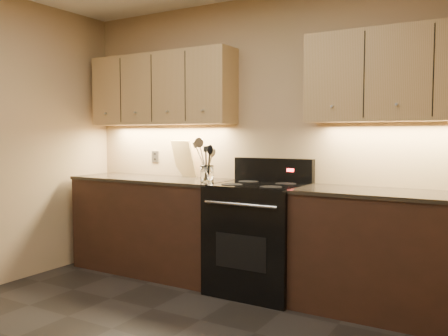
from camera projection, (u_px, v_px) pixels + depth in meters
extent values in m
cube|color=tan|center=(267.00, 140.00, 4.32)|extent=(4.00, 0.04, 2.60)
cube|color=black|center=(153.00, 226.00, 4.68)|extent=(1.60, 0.60, 0.90)
cube|color=#342D21|center=(152.00, 179.00, 4.65)|extent=(1.62, 0.62, 0.03)
cube|color=black|center=(393.00, 256.00, 3.52)|extent=(1.44, 0.60, 0.90)
cube|color=#342D21|center=(394.00, 194.00, 3.48)|extent=(1.46, 0.62, 0.03)
cube|color=black|center=(259.00, 239.00, 4.06)|extent=(0.76, 0.65, 0.92)
cube|color=black|center=(259.00, 185.00, 4.02)|extent=(0.70, 0.60, 0.01)
cube|color=black|center=(273.00, 170.00, 4.26)|extent=(0.76, 0.07, 0.22)
cube|color=red|center=(290.00, 170.00, 4.14)|extent=(0.06, 0.00, 0.03)
cylinder|color=silver|center=(240.00, 204.00, 3.74)|extent=(0.65, 0.02, 0.02)
cube|color=black|center=(240.00, 252.00, 3.78)|extent=(0.46, 0.00, 0.28)
cylinder|color=black|center=(232.00, 184.00, 3.99)|extent=(0.18, 0.18, 0.00)
cylinder|color=black|center=(271.00, 187.00, 3.80)|extent=(0.18, 0.18, 0.00)
cylinder|color=black|center=(248.00, 181.00, 4.24)|extent=(0.18, 0.18, 0.00)
cylinder|color=black|center=(286.00, 184.00, 4.06)|extent=(0.18, 0.18, 0.00)
cube|color=tan|center=(161.00, 89.00, 4.71)|extent=(1.60, 0.30, 0.70)
cube|color=tan|center=(401.00, 75.00, 3.55)|extent=(1.44, 0.30, 0.70)
cube|color=#B2B5BA|center=(155.00, 157.00, 4.99)|extent=(0.08, 0.01, 0.12)
cylinder|color=white|center=(207.00, 173.00, 4.24)|extent=(0.13, 0.13, 0.15)
cylinder|color=white|center=(207.00, 181.00, 4.24)|extent=(0.12, 0.12, 0.02)
cube|color=tan|center=(184.00, 159.00, 4.74)|extent=(0.31, 0.19, 0.37)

